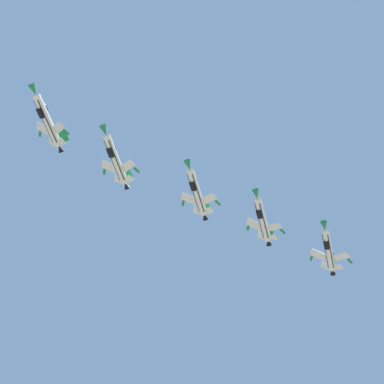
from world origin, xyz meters
TOP-DOWN VIEW (x-y plane):
  - fighter_jet_lead at (-31.33, 26.55)m, footprint 8.93×15.88m
  - fighter_jet_left_wing at (-17.63, 36.36)m, footprint 9.49×15.88m
  - fighter_jet_right_wing at (-0.08, 45.91)m, footprint 9.48×15.88m
  - fighter_jet_left_outer at (15.08, 55.02)m, footprint 8.90×15.88m
  - fighter_jet_right_outer at (30.73, 63.76)m, footprint 9.37×15.88m

SIDE VIEW (x-z plane):
  - fighter_jet_right_outer at x=30.73m, z-range 91.29..96.64m
  - fighter_jet_right_wing at x=-0.08m, z-range 92.78..98.05m
  - fighter_jet_left_wing at x=-17.63m, z-range 93.32..98.59m
  - fighter_jet_left_outer at x=15.08m, z-range 93.21..99.02m
  - fighter_jet_lead at x=-31.33m, z-range 94.46..100.22m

